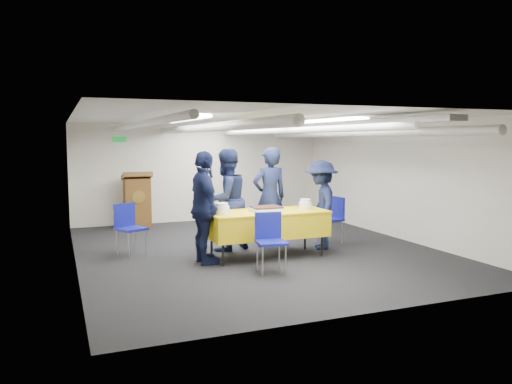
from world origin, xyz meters
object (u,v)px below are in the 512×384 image
at_px(serving_table, 267,224).
at_px(chair_right, 333,215).
at_px(sheet_cake, 266,209).
at_px(chair_near, 270,236).
at_px(chair_left, 128,223).
at_px(sailor_b, 226,200).
at_px(sailor_a, 270,197).
at_px(sailor_c, 204,208).
at_px(podium, 137,200).
at_px(sailor_d, 321,205).

relative_size(serving_table, chair_right, 2.27).
xyz_separation_m(sheet_cake, chair_near, (-0.29, -0.81, -0.28)).
xyz_separation_m(sheet_cake, chair_left, (-2.08, 1.07, -0.28)).
height_order(serving_table, sailor_b, sailor_b).
height_order(chair_left, sailor_a, sailor_a).
distance_m(chair_near, sailor_c, 1.17).
relative_size(podium, chair_right, 1.44).
xyz_separation_m(podium, sailor_d, (2.72, -3.37, 0.18)).
height_order(podium, sailor_d, sailor_d).
distance_m(serving_table, chair_near, 0.91).
height_order(sheet_cake, sailor_d, sailor_d).
height_order(sailor_a, sailor_d, sailor_a).
bearing_deg(sheet_cake, sailor_b, 118.96).
xyz_separation_m(podium, sailor_c, (0.49, -3.66, 0.27)).
height_order(sheet_cake, chair_left, chair_left).
bearing_deg(serving_table, chair_near, -110.57).
height_order(podium, sailor_b, sailor_b).
bearing_deg(sailor_a, chair_right, 170.24).
bearing_deg(serving_table, chair_left, 153.87).
relative_size(podium, sailor_c, 0.71).
relative_size(podium, chair_near, 1.44).
bearing_deg(sheet_cake, chair_right, 21.23).
xyz_separation_m(chair_right, sailor_a, (-1.23, 0.15, 0.37)).
height_order(sailor_b, sailor_c, sailor_b).
relative_size(sheet_cake, sailor_c, 0.28).
height_order(serving_table, sheet_cake, sheet_cake).
bearing_deg(sailor_c, sailor_b, -38.99).
xyz_separation_m(chair_near, sailor_c, (-0.76, 0.81, 0.35)).
xyz_separation_m(sailor_a, sailor_d, (0.79, -0.49, -0.11)).
distance_m(chair_right, sailor_a, 1.29).
height_order(sheet_cake, chair_near, chair_near).
bearing_deg(serving_table, sailor_c, -178.11).
distance_m(serving_table, sailor_d, 1.20).
bearing_deg(sailor_b, serving_table, 100.91).
bearing_deg(sailor_a, serving_table, 61.15).
bearing_deg(sailor_a, sailor_b, -2.69).
xyz_separation_m(podium, chair_right, (3.17, -3.03, -0.08)).
distance_m(sailor_a, sailor_d, 0.94).
distance_m(serving_table, chair_left, 2.35).
xyz_separation_m(chair_left, sailor_b, (1.64, -0.29, 0.36)).
xyz_separation_m(sailor_a, sailor_b, (-0.83, -0.00, -0.01)).
bearing_deg(sailor_d, podium, -120.31).
bearing_deg(sailor_c, chair_left, 43.23).
distance_m(podium, chair_right, 4.38).
distance_m(chair_left, sailor_d, 3.36).
distance_m(sailor_c, sailor_d, 2.25).
distance_m(sailor_b, sailor_c, 0.99).
xyz_separation_m(sheet_cake, sailor_b, (-0.43, 0.78, 0.08)).
height_order(serving_table, sailor_a, sailor_a).
relative_size(chair_right, sailor_d, 0.55).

